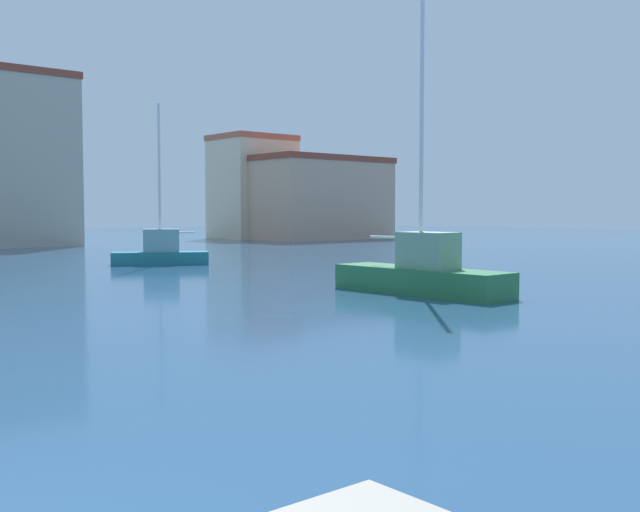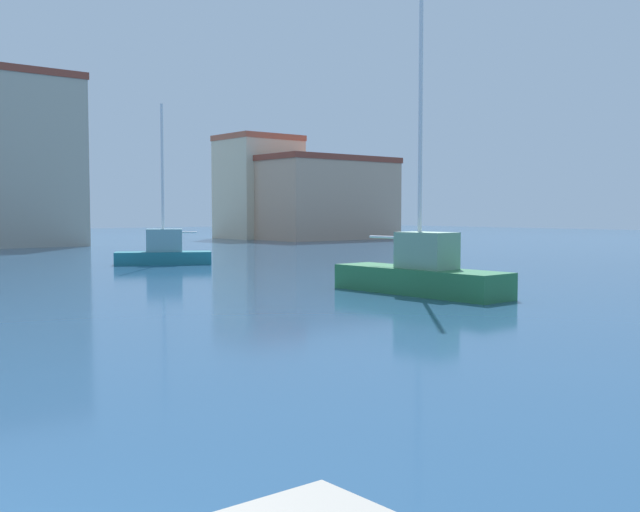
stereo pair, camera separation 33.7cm
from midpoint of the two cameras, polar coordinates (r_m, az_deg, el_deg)
name	(u,v)px [view 2 (the right image)]	position (r m, az deg, el deg)	size (l,w,h in m)	color
water	(215,276)	(29.20, -7.67, -1.50)	(160.00, 160.00, 0.00)	navy
sailboat_green_center_channel	(421,273)	(22.80, 8.08, -1.26)	(1.68, 5.96, 8.71)	#28703D
sailboat_teal_far_right	(164,251)	(35.81, -11.53, 0.36)	(4.53, 3.32, 7.47)	#1E707A
yacht_club	(8,159)	(57.39, -22.43, 6.79)	(9.20, 6.73, 12.22)	#B2A893
warehouse_block	(259,187)	(69.15, -4.54, 5.24)	(6.64, 5.82, 9.37)	beige
harbor_office	(325,198)	(67.18, 0.53, 4.43)	(12.35, 7.28, 7.32)	tan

